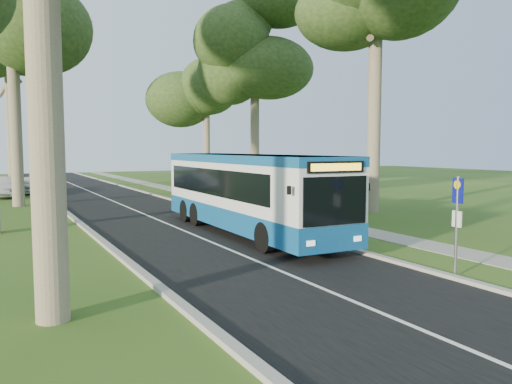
% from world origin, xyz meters
% --- Properties ---
extents(ground, '(120.00, 120.00, 0.00)m').
position_xyz_m(ground, '(0.00, 0.00, 0.00)').
color(ground, '#2B4D18').
rests_on(ground, ground).
extents(road, '(7.00, 100.00, 0.02)m').
position_xyz_m(road, '(-3.50, 10.00, 0.01)').
color(road, black).
rests_on(road, ground).
extents(kerb_east, '(0.25, 100.00, 0.12)m').
position_xyz_m(kerb_east, '(0.00, 10.00, 0.06)').
color(kerb_east, '#9E9B93').
rests_on(kerb_east, ground).
extents(kerb_west, '(0.25, 100.00, 0.12)m').
position_xyz_m(kerb_west, '(-7.00, 10.00, 0.06)').
color(kerb_west, '#9E9B93').
rests_on(kerb_west, ground).
extents(centre_line, '(0.12, 100.00, 0.00)m').
position_xyz_m(centre_line, '(-3.50, 10.00, 0.02)').
color(centre_line, white).
rests_on(centre_line, road).
extents(footpath, '(1.50, 100.00, 0.02)m').
position_xyz_m(footpath, '(3.00, 10.00, 0.01)').
color(footpath, gray).
rests_on(footpath, ground).
extents(bus, '(2.76, 11.96, 3.16)m').
position_xyz_m(bus, '(-1.49, 3.20, 1.63)').
color(bus, white).
rests_on(bus, ground).
extents(bus_stop_sign, '(0.11, 0.38, 2.67)m').
position_xyz_m(bus_stop_sign, '(0.30, -5.42, 1.66)').
color(bus_stop_sign, gray).
rests_on(bus_stop_sign, ground).
extents(bus_shelter, '(2.44, 3.65, 2.88)m').
position_xyz_m(bus_shelter, '(2.27, 3.82, 2.04)').
color(bus_shelter, black).
rests_on(bus_shelter, ground).
extents(litter_bin, '(0.48, 0.48, 0.85)m').
position_xyz_m(litter_bin, '(0.64, 3.19, 0.43)').
color(litter_bin, black).
rests_on(litter_bin, ground).
extents(car_white, '(2.01, 4.07, 1.34)m').
position_xyz_m(car_white, '(-7.87, 26.68, 0.67)').
color(car_white, silver).
rests_on(car_white, ground).
extents(car_silver, '(2.40, 4.53, 1.42)m').
position_xyz_m(car_silver, '(-9.38, 24.37, 0.71)').
color(car_silver, '#A0A4A8').
rests_on(car_silver, ground).
extents(tree_west_c, '(5.20, 5.20, 15.45)m').
position_xyz_m(tree_west_c, '(-9.00, 18.00, 11.44)').
color(tree_west_c, '#7A6B56').
rests_on(tree_west_c, ground).
extents(tree_west_e, '(5.20, 5.20, 15.85)m').
position_xyz_m(tree_west_e, '(-8.50, 38.00, 11.74)').
color(tree_west_e, '#7A6B56').
rests_on(tree_west_e, ground).
extents(tree_east_c, '(5.20, 5.20, 13.64)m').
position_xyz_m(tree_east_c, '(6.80, 18.00, 10.12)').
color(tree_east_c, '#7A6B56').
rests_on(tree_east_c, ground).
extents(tree_east_d, '(5.20, 5.20, 12.97)m').
position_xyz_m(tree_east_d, '(8.00, 30.00, 9.62)').
color(tree_east_d, '#7A6B56').
rests_on(tree_east_d, ground).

